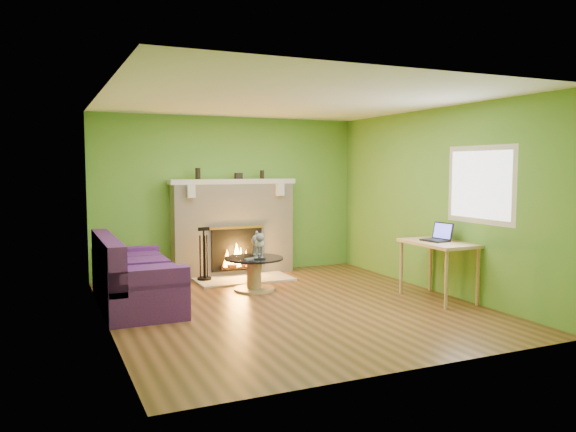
{
  "coord_description": "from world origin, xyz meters",
  "views": [
    {
      "loc": [
        -2.9,
        -6.43,
        1.77
      ],
      "look_at": [
        0.14,
        0.4,
        1.12
      ],
      "focal_mm": 35.0,
      "sensor_mm": 36.0,
      "label": 1
    }
  ],
  "objects_px": {
    "sofa": "(132,279)",
    "cat": "(258,244)",
    "desk": "(438,249)",
    "coffee_table": "(254,271)"
  },
  "relations": [
    {
      "from": "sofa",
      "to": "cat",
      "type": "xyz_separation_m",
      "value": [
        1.83,
        0.27,
        0.32
      ]
    },
    {
      "from": "desk",
      "to": "sofa",
      "type": "bearing_deg",
      "value": 161.03
    },
    {
      "from": "coffee_table",
      "to": "cat",
      "type": "relative_size",
      "value": 1.38
    },
    {
      "from": "cat",
      "to": "desk",
      "type": "bearing_deg",
      "value": -25.13
    },
    {
      "from": "coffee_table",
      "to": "desk",
      "type": "relative_size",
      "value": 0.8
    },
    {
      "from": "sofa",
      "to": "coffee_table",
      "type": "xyz_separation_m",
      "value": [
        1.75,
        0.22,
        -0.08
      ]
    },
    {
      "from": "coffee_table",
      "to": "desk",
      "type": "height_order",
      "value": "desk"
    },
    {
      "from": "sofa",
      "to": "desk",
      "type": "height_order",
      "value": "sofa"
    },
    {
      "from": "desk",
      "to": "cat",
      "type": "xyz_separation_m",
      "value": [
        -1.98,
        1.58,
        -0.02
      ]
    },
    {
      "from": "desk",
      "to": "coffee_table",
      "type": "bearing_deg",
      "value": 143.38
    }
  ]
}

